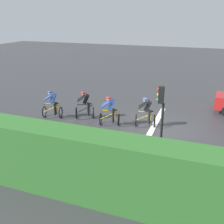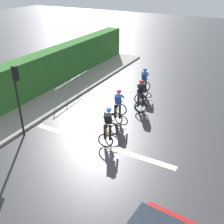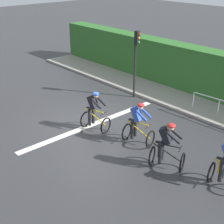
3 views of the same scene
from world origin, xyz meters
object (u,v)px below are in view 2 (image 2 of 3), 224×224
Objects in this scene: cyclist_lead at (144,82)px; traffic_light_near_crossing at (18,91)px; cyclist_mid at (118,106)px; cyclist_fourth at (108,126)px; pedestrian_railing_kerbside at (73,82)px; cyclist_second at (141,96)px.

traffic_light_near_crossing is (-3.13, -6.94, 1.43)m from cyclist_lead.
cyclist_lead is 3.64m from cyclist_mid.
cyclist_lead is 1.00× the size of cyclist_fourth.
cyclist_lead is at bearing 91.61° from cyclist_mid.
traffic_light_near_crossing reaches higher than pedestrian_railing_kerbside.
traffic_light_near_crossing reaches higher than cyclist_lead.
cyclist_mid is (0.10, -3.64, 0.00)m from cyclist_lead.
cyclist_lead is 4.34m from pedestrian_railing_kerbside.
cyclist_fourth reaches higher than pedestrian_railing_kerbside.
pedestrian_railing_kerbside is at bearing 157.93° from cyclist_mid.
cyclist_fourth is (0.03, -3.68, 0.00)m from cyclist_second.
traffic_light_near_crossing is at bearing -81.94° from pedestrian_railing_kerbside.
pedestrian_railing_kerbside is (-4.43, 3.52, -0.00)m from cyclist_fourth.
cyclist_lead and cyclist_mid have the same top height.
cyclist_fourth is at bearing -89.61° from cyclist_second.
cyclist_mid is at bearing 45.56° from traffic_light_near_crossing.
traffic_light_near_crossing is 0.90× the size of pedestrian_railing_kerbside.
traffic_light_near_crossing is 5.14m from pedestrian_railing_kerbside.
traffic_light_near_crossing is at bearing -114.29° from cyclist_lead.
cyclist_second is 4.40m from pedestrian_railing_kerbside.
traffic_light_near_crossing is at bearing -134.44° from cyclist_mid.
cyclist_lead is at bearing 65.71° from traffic_light_near_crossing.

